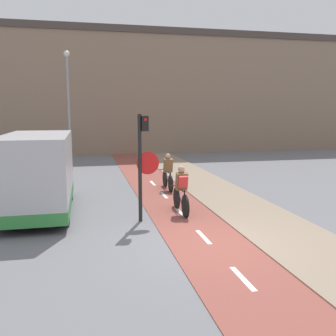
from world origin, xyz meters
name	(u,v)px	position (x,y,z in m)	size (l,w,h in m)	color
ground_plane	(210,244)	(0.00, 0.00, 0.00)	(120.00, 120.00, 0.00)	slate
bike_lane	(210,244)	(0.00, 0.00, 0.01)	(2.08, 60.00, 0.02)	brown
sidewalk_strip	(292,237)	(2.24, 0.00, 0.03)	(2.40, 60.00, 0.05)	gray
building_row_background	(121,93)	(0.00, 22.28, 4.72)	(60.00, 5.20, 9.42)	#89705B
traffic_light_pole	(143,156)	(-1.30, 2.33, 1.97)	(0.67, 0.25, 3.18)	black
street_lamp_far	(68,96)	(-3.83, 14.98, 4.14)	(0.36, 0.36, 6.76)	gray
cyclist_near	(181,191)	(0.02, 2.90, 0.73)	(0.46, 1.84, 1.55)	black
cyclist_far	(168,174)	(0.39, 6.57, 0.68)	(0.46, 1.79, 1.53)	black
van	(38,175)	(-4.44, 3.98, 1.25)	(2.00, 4.96, 2.54)	#B7B7BC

